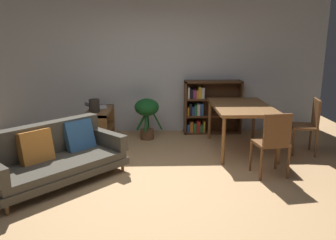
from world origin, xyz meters
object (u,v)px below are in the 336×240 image
object	(u,v)px
media_console	(100,127)
open_laptop	(97,106)
dining_table	(242,109)
dining_chair_far	(273,141)
potted_floor_plant	(147,112)
dining_chair_near	(308,123)
fabric_couch	(53,156)
desk_speaker	(95,106)
bookshelf	(208,107)

from	to	relation	value
media_console	open_laptop	distance (m)	0.41
dining_table	dining_chair_far	xyz separation A→B (m)	(0.16, -1.17, -0.19)
open_laptop	dining_chair_far	world-z (taller)	dining_chair_far
dining_chair_far	open_laptop	bearing A→B (deg)	145.28
potted_floor_plant	dining_chair_near	distance (m)	2.85
fabric_couch	potted_floor_plant	bearing A→B (deg)	57.20
fabric_couch	desk_speaker	bearing A→B (deg)	78.10
dining_table	dining_chair_near	size ratio (longest dim) A/B	1.60
open_laptop	potted_floor_plant	size ratio (longest dim) A/B	0.58
fabric_couch	dining_table	world-z (taller)	dining_table
media_console	dining_chair_far	world-z (taller)	dining_chair_far
dining_chair_near	bookshelf	size ratio (longest dim) A/B	0.81
dining_chair_near	desk_speaker	bearing A→B (deg)	171.77
dining_table	dining_chair_far	bearing A→B (deg)	-82.16
media_console	open_laptop	size ratio (longest dim) A/B	2.23
desk_speaker	potted_floor_plant	distance (m)	1.01
fabric_couch	desk_speaker	size ratio (longest dim) A/B	8.34
open_laptop	dining_chair_near	world-z (taller)	dining_chair_near
potted_floor_plant	desk_speaker	bearing A→B (deg)	-156.58
media_console	dining_table	size ratio (longest dim) A/B	0.68
dining_chair_near	dining_chair_far	bearing A→B (deg)	-133.48
open_laptop	bookshelf	world-z (taller)	bookshelf
open_laptop	potted_floor_plant	world-z (taller)	potted_floor_plant
dining_table	bookshelf	xyz separation A→B (m)	(-0.40, 1.15, -0.20)
fabric_couch	potted_floor_plant	xyz separation A→B (m)	(1.22, 1.90, 0.20)
open_laptop	dining_chair_far	size ratio (longest dim) A/B	0.49
media_console	fabric_couch	bearing A→B (deg)	-102.26
open_laptop	dining_chair_far	bearing A→B (deg)	-34.72
desk_speaker	dining_table	distance (m)	2.55
fabric_couch	dining_chair_near	world-z (taller)	dining_chair_near
potted_floor_plant	fabric_couch	bearing A→B (deg)	-122.80
fabric_couch	bookshelf	distance (m)	3.39
fabric_couch	dining_chair_far	distance (m)	3.01
media_console	desk_speaker	size ratio (longest dim) A/B	4.44
fabric_couch	bookshelf	world-z (taller)	bookshelf
open_laptop	desk_speaker	xyz separation A→B (m)	(0.03, -0.39, 0.09)
dining_chair_far	bookshelf	distance (m)	2.39
media_console	dining_chair_near	bearing A→B (deg)	-11.29
fabric_couch	dining_chair_far	size ratio (longest dim) A/B	2.06
media_console	dining_table	world-z (taller)	dining_table
fabric_couch	bookshelf	xyz separation A→B (m)	(2.45, 2.34, 0.18)
media_console	dining_table	distance (m)	2.56
dining_table	bookshelf	size ratio (longest dim) A/B	1.30
desk_speaker	bookshelf	world-z (taller)	bookshelf
open_laptop	media_console	bearing A→B (deg)	-69.70
dining_table	dining_chair_near	world-z (taller)	dining_chair_near
fabric_couch	dining_chair_far	xyz separation A→B (m)	(3.01, 0.02, 0.19)
desk_speaker	potted_floor_plant	bearing A→B (deg)	23.42
fabric_couch	desk_speaker	xyz separation A→B (m)	(0.32, 1.51, 0.39)
open_laptop	bookshelf	size ratio (longest dim) A/B	0.40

